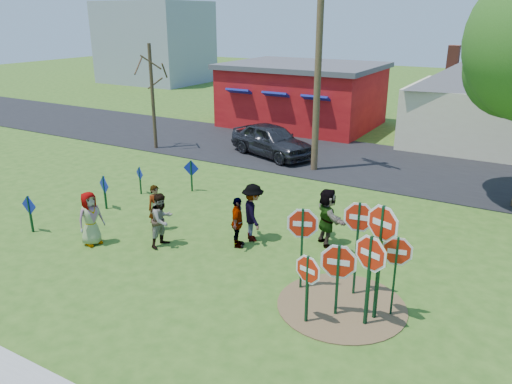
# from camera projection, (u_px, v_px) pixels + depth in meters

# --- Properties ---
(ground) EXTENTS (120.00, 120.00, 0.00)m
(ground) POSITION_uv_depth(u_px,v_px,m) (215.00, 250.00, 15.33)
(ground) COLOR #305819
(ground) RESTS_ON ground
(road) EXTENTS (120.00, 7.50, 0.04)m
(road) POSITION_uv_depth(u_px,v_px,m) (347.00, 160.00, 24.69)
(road) COLOR black
(road) RESTS_ON ground
(dirt_patch) EXTENTS (3.20, 3.20, 0.03)m
(dirt_patch) POSITION_uv_depth(u_px,v_px,m) (341.00, 305.00, 12.38)
(dirt_patch) COLOR brown
(dirt_patch) RESTS_ON ground
(red_building) EXTENTS (9.40, 7.69, 3.90)m
(red_building) POSITION_uv_depth(u_px,v_px,m) (303.00, 94.00, 31.91)
(red_building) COLOR maroon
(red_building) RESTS_ON ground
(cream_house) EXTENTS (9.40, 9.40, 6.50)m
(cream_house) POSITION_uv_depth(u_px,v_px,m) (492.00, 92.00, 26.40)
(cream_house) COLOR beige
(cream_house) RESTS_ON ground
(distant_building) EXTENTS (10.00, 8.00, 8.00)m
(distant_building) POSITION_uv_depth(u_px,v_px,m) (155.00, 42.00, 51.61)
(distant_building) COLOR #8C939E
(distant_building) RESTS_ON ground
(stop_sign_a) EXTENTS (0.92, 0.24, 1.86)m
(stop_sign_a) POSITION_uv_depth(u_px,v_px,m) (308.00, 275.00, 11.32)
(stop_sign_a) COLOR #0F371D
(stop_sign_a) RESTS_ON ground
(stop_sign_b) EXTENTS (1.03, 0.20, 2.68)m
(stop_sign_b) POSITION_uv_depth(u_px,v_px,m) (358.00, 226.00, 12.26)
(stop_sign_b) COLOR #0F371D
(stop_sign_b) RESTS_ON ground
(stop_sign_c) EXTENTS (1.07, 0.42, 3.03)m
(stop_sign_c) POSITION_uv_depth(u_px,v_px,m) (381.00, 237.00, 11.17)
(stop_sign_c) COLOR #0F371D
(stop_sign_c) RESTS_ON ground
(stop_sign_d) EXTENTS (0.96, 0.23, 2.18)m
(stop_sign_d) POSITION_uv_depth(u_px,v_px,m) (396.00, 257.00, 11.52)
(stop_sign_d) COLOR #0F371D
(stop_sign_d) RESTS_ON ground
(stop_sign_e) EXTENTS (1.15, 0.30, 2.01)m
(stop_sign_e) POSITION_uv_depth(u_px,v_px,m) (338.00, 266.00, 11.60)
(stop_sign_e) COLOR #0F371D
(stop_sign_e) RESTS_ON ground
(stop_sign_f) EXTENTS (1.09, 0.41, 2.42)m
(stop_sign_f) POSITION_uv_depth(u_px,v_px,m) (370.00, 260.00, 11.08)
(stop_sign_f) COLOR #0F371D
(stop_sign_f) RESTS_ON ground
(stop_sign_g) EXTENTS (1.03, 0.42, 2.40)m
(stop_sign_g) POSITION_uv_depth(u_px,v_px,m) (302.00, 231.00, 12.64)
(stop_sign_g) COLOR #0F371D
(stop_sign_g) RESTS_ON ground
(blue_diamond_a) EXTENTS (0.68, 0.06, 1.28)m
(blue_diamond_a) POSITION_uv_depth(u_px,v_px,m) (30.00, 210.00, 16.33)
(blue_diamond_a) COLOR #0F371D
(blue_diamond_a) RESTS_ON ground
(blue_diamond_b) EXTENTS (0.68, 0.24, 1.29)m
(blue_diamond_b) POSITION_uv_depth(u_px,v_px,m) (104.00, 189.00, 18.29)
(blue_diamond_b) COLOR #0F371D
(blue_diamond_b) RESTS_ON ground
(blue_diamond_c) EXTENTS (0.53, 0.22, 1.14)m
(blue_diamond_c) POSITION_uv_depth(u_px,v_px,m) (140.00, 177.00, 19.82)
(blue_diamond_c) COLOR #0F371D
(blue_diamond_c) RESTS_ON ground
(blue_diamond_d) EXTENTS (0.66, 0.16, 1.32)m
(blue_diamond_d) POSITION_uv_depth(u_px,v_px,m) (191.00, 172.00, 20.11)
(blue_diamond_d) COLOR #0F371D
(blue_diamond_d) RESTS_ON ground
(person_a) EXTENTS (0.71, 0.94, 1.73)m
(person_a) POSITION_uv_depth(u_px,v_px,m) (90.00, 218.00, 15.44)
(person_a) COLOR #3F5482
(person_a) RESTS_ON ground
(person_b) EXTENTS (0.61, 0.68, 1.57)m
(person_b) POSITION_uv_depth(u_px,v_px,m) (156.00, 208.00, 16.47)
(person_b) COLOR #287169
(person_b) RESTS_ON ground
(person_c) EXTENTS (0.71, 0.88, 1.72)m
(person_c) POSITION_uv_depth(u_px,v_px,m) (162.00, 220.00, 15.34)
(person_c) COLOR brown
(person_c) RESTS_ON ground
(person_d) EXTENTS (1.32, 1.37, 1.87)m
(person_d) POSITION_uv_depth(u_px,v_px,m) (253.00, 213.00, 15.70)
(person_d) COLOR #2F2E33
(person_d) RESTS_ON ground
(person_e) EXTENTS (0.74, 1.02, 1.61)m
(person_e) POSITION_uv_depth(u_px,v_px,m) (237.00, 222.00, 15.28)
(person_e) COLOR #512956
(person_e) RESTS_ON ground
(person_f) EXTENTS (1.60, 1.60, 1.85)m
(person_f) POSITION_uv_depth(u_px,v_px,m) (327.00, 217.00, 15.40)
(person_f) COLOR #1A4A21
(person_f) RESTS_ON ground
(suv) EXTENTS (5.11, 3.41, 1.62)m
(suv) POSITION_uv_depth(u_px,v_px,m) (271.00, 140.00, 25.05)
(suv) COLOR #313136
(suv) RESTS_ON road
(utility_pole) EXTENTS (2.21, 1.05, 9.63)m
(utility_pole) POSITION_uv_depth(u_px,v_px,m) (318.00, 57.00, 21.41)
(utility_pole) COLOR #4C3823
(utility_pole) RESTS_ON ground
(bare_tree_west) EXTENTS (1.80, 1.80, 5.44)m
(bare_tree_west) POSITION_uv_depth(u_px,v_px,m) (152.00, 82.00, 25.62)
(bare_tree_west) COLOR #382819
(bare_tree_west) RESTS_ON ground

